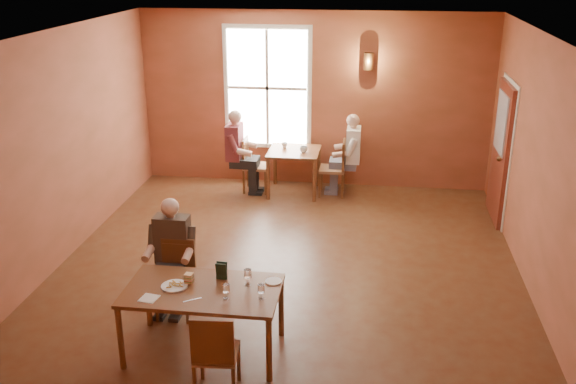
# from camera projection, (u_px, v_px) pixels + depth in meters

# --- Properties ---
(ground) EXTENTS (6.00, 7.00, 0.01)m
(ground) POSITION_uv_depth(u_px,v_px,m) (286.00, 273.00, 8.28)
(ground) COLOR brown
(ground) RESTS_ON ground
(wall_back) EXTENTS (6.00, 0.04, 3.00)m
(wall_back) POSITION_uv_depth(u_px,v_px,m) (314.00, 100.00, 10.99)
(wall_back) COLOR brown
(wall_back) RESTS_ON ground
(wall_front) EXTENTS (6.00, 0.04, 3.00)m
(wall_front) POSITION_uv_depth(u_px,v_px,m) (217.00, 316.00, 4.50)
(wall_front) COLOR brown
(wall_front) RESTS_ON ground
(wall_left) EXTENTS (0.04, 7.00, 3.00)m
(wall_left) POSITION_uv_depth(u_px,v_px,m) (52.00, 153.00, 8.13)
(wall_left) COLOR brown
(wall_left) RESTS_ON ground
(wall_right) EXTENTS (0.04, 7.00, 3.00)m
(wall_right) POSITION_uv_depth(u_px,v_px,m) (544.00, 174.00, 7.37)
(wall_right) COLOR brown
(wall_right) RESTS_ON ground
(ceiling) EXTENTS (6.00, 7.00, 0.04)m
(ceiling) POSITION_uv_depth(u_px,v_px,m) (286.00, 36.00, 7.22)
(ceiling) COLOR white
(ceiling) RESTS_ON wall_back
(window) EXTENTS (1.36, 0.10, 1.96)m
(window) POSITION_uv_depth(u_px,v_px,m) (267.00, 88.00, 10.97)
(window) COLOR white
(window) RESTS_ON wall_back
(door) EXTENTS (0.12, 1.04, 2.10)m
(door) POSITION_uv_depth(u_px,v_px,m) (500.00, 153.00, 9.67)
(door) COLOR maroon
(door) RESTS_ON ground
(wall_sconce) EXTENTS (0.16, 0.16, 0.28)m
(wall_sconce) POSITION_uv_depth(u_px,v_px,m) (368.00, 61.00, 10.54)
(wall_sconce) COLOR brown
(wall_sconce) RESTS_ON wall_back
(main_table) EXTENTS (1.56, 0.88, 0.73)m
(main_table) POSITION_uv_depth(u_px,v_px,m) (204.00, 320.00, 6.55)
(main_table) COLOR brown
(main_table) RESTS_ON ground
(chair_diner_main) EXTENTS (0.38, 0.38, 0.87)m
(chair_diner_main) POSITION_uv_depth(u_px,v_px,m) (175.00, 281.00, 7.19)
(chair_diner_main) COLOR brown
(chair_diner_main) RESTS_ON ground
(diner_main) EXTENTS (0.51, 0.51, 1.28)m
(diner_main) POSITION_uv_depth(u_px,v_px,m) (173.00, 266.00, 7.09)
(diner_main) COLOR #422B1F
(diner_main) RESTS_ON ground
(chair_empty) EXTENTS (0.42, 0.42, 0.89)m
(chair_empty) POSITION_uv_depth(u_px,v_px,m) (216.00, 351.00, 5.91)
(chair_empty) COLOR #592E1D
(chair_empty) RESTS_ON ground
(plate_food) EXTENTS (0.30, 0.30, 0.03)m
(plate_food) POSITION_uv_depth(u_px,v_px,m) (174.00, 285.00, 6.45)
(plate_food) COLOR white
(plate_food) RESTS_ON main_table
(sandwich) EXTENTS (0.09, 0.09, 0.10)m
(sandwich) POSITION_uv_depth(u_px,v_px,m) (189.00, 280.00, 6.50)
(sandwich) COLOR tan
(sandwich) RESTS_ON main_table
(goblet_a) EXTENTS (0.09, 0.09, 0.19)m
(goblet_a) POSITION_uv_depth(u_px,v_px,m) (248.00, 277.00, 6.46)
(goblet_a) COLOR white
(goblet_a) RESTS_ON main_table
(goblet_b) EXTENTS (0.09, 0.09, 0.17)m
(goblet_b) POSITION_uv_depth(u_px,v_px,m) (261.00, 291.00, 6.20)
(goblet_b) COLOR white
(goblet_b) RESTS_ON main_table
(goblet_c) EXTENTS (0.09, 0.09, 0.17)m
(goblet_c) POSITION_uv_depth(u_px,v_px,m) (226.00, 291.00, 6.21)
(goblet_c) COLOR white
(goblet_c) RESTS_ON main_table
(menu_stand) EXTENTS (0.12, 0.06, 0.19)m
(menu_stand) POSITION_uv_depth(u_px,v_px,m) (222.00, 271.00, 6.58)
(menu_stand) COLOR black
(menu_stand) RESTS_ON main_table
(knife) EXTENTS (0.17, 0.11, 0.00)m
(knife) POSITION_uv_depth(u_px,v_px,m) (192.00, 300.00, 6.21)
(knife) COLOR silver
(knife) RESTS_ON main_table
(napkin) EXTENTS (0.19, 0.19, 0.01)m
(napkin) POSITION_uv_depth(u_px,v_px,m) (149.00, 298.00, 6.24)
(napkin) COLOR white
(napkin) RESTS_ON main_table
(side_plate) EXTENTS (0.23, 0.23, 0.01)m
(side_plate) POSITION_uv_depth(u_px,v_px,m) (274.00, 281.00, 6.55)
(side_plate) COLOR white
(side_plate) RESTS_ON main_table
(second_table) EXTENTS (0.85, 0.85, 0.75)m
(second_table) POSITION_uv_depth(u_px,v_px,m) (294.00, 172.00, 10.92)
(second_table) COLOR brown
(second_table) RESTS_ON ground
(chair_diner_white) EXTENTS (0.42, 0.42, 0.95)m
(chair_diner_white) POSITION_uv_depth(u_px,v_px,m) (332.00, 168.00, 10.81)
(chair_diner_white) COLOR #502914
(chair_diner_white) RESTS_ON ground
(diner_white) EXTENTS (0.54, 0.54, 1.34)m
(diner_white) POSITION_uv_depth(u_px,v_px,m) (334.00, 157.00, 10.73)
(diner_white) COLOR white
(diner_white) RESTS_ON ground
(chair_diner_maroon) EXTENTS (0.41, 0.41, 0.93)m
(chair_diner_maroon) POSITION_uv_depth(u_px,v_px,m) (256.00, 165.00, 10.97)
(chair_diner_maroon) COLOR #502514
(chair_diner_maroon) RESTS_ON ground
(diner_maroon) EXTENTS (0.55, 0.55, 1.39)m
(diner_maroon) POSITION_uv_depth(u_px,v_px,m) (254.00, 152.00, 10.90)
(diner_maroon) COLOR maroon
(diner_maroon) RESTS_ON ground
(cup_a) EXTENTS (0.14, 0.14, 0.10)m
(cup_a) POSITION_uv_depth(u_px,v_px,m) (304.00, 149.00, 10.67)
(cup_a) COLOR silver
(cup_a) RESTS_ON second_table
(cup_b) EXTENTS (0.11, 0.11, 0.09)m
(cup_b) POSITION_uv_depth(u_px,v_px,m) (284.00, 145.00, 10.92)
(cup_b) COLOR white
(cup_b) RESTS_ON second_table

